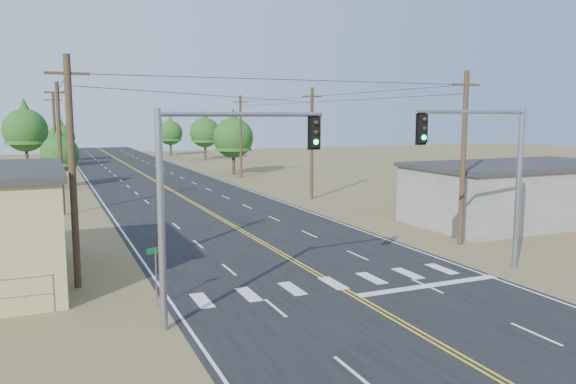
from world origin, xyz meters
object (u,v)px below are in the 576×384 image
building_right (519,194)px  signal_mast_left (213,178)px  signal_mast_right (492,162)px  street_sign (156,267)px

building_right → signal_mast_left: bearing=-157.7°
building_right → signal_mast_left: (-25.10, -10.28, 3.23)m
signal_mast_left → signal_mast_right: size_ratio=0.98×
signal_mast_left → street_sign: bearing=120.1°
street_sign → building_right: bearing=0.4°
building_right → signal_mast_right: size_ratio=1.92×
building_right → signal_mast_right: (-11.60, -9.53, 3.31)m
building_right → street_sign: (-26.80, -8.00, -0.40)m
building_right → street_sign: 27.97m
building_right → signal_mast_right: 15.38m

